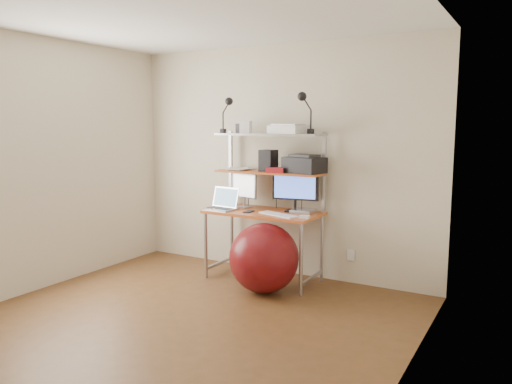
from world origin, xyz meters
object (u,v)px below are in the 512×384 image
Objects in this scene: printer at (304,164)px; exercise_ball at (264,258)px; monitor_black at (295,188)px; laptop at (223,204)px; monitor_silver at (244,188)px.

exercise_ball is at bearing -96.90° from printer.
monitor_black is 0.80m from laptop.
monitor_black is 1.36× the size of laptop.
printer is 1.04m from exercise_ball.
monitor_silver is at bearing 137.17° from exercise_ball.
printer reaches higher than laptop.
monitor_black reaches higher than exercise_ball.
monitor_black is at bearing 24.72° from laptop.
exercise_ball is at bearing -14.71° from laptop.
monitor_silver is 0.58× the size of exercise_ball.
printer is (0.70, 0.03, 0.29)m from monitor_silver.
monitor_black reaches higher than monitor_silver.
monitor_black is 1.09× the size of printer.
laptop is 0.80× the size of printer.
monitor_silver is 0.76m from printer.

